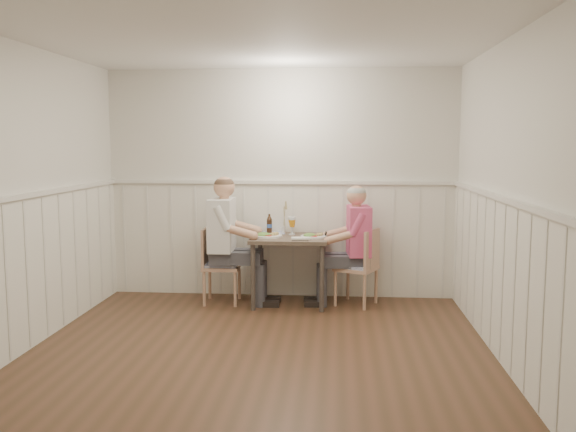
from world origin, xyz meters
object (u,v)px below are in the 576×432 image
object	(u,v)px
man_in_pink	(355,254)
diner_cream	(226,250)
dining_table	(290,246)
chair_right	(361,264)
grass_vase	(283,218)
chair_left	(217,262)
beer_bottle	(269,225)

from	to	relation	value
man_in_pink	diner_cream	bearing A→B (deg)	-176.61
dining_table	chair_right	distance (m)	0.80
chair_right	grass_vase	xyz separation A→B (m)	(-0.86, 0.24, 0.47)
chair_left	man_in_pink	bearing A→B (deg)	1.63
grass_vase	dining_table	bearing A→B (deg)	-69.97
chair_left	diner_cream	size ratio (longest dim) A/B	0.58
man_in_pink	dining_table	bearing A→B (deg)	-177.45
man_in_pink	grass_vase	bearing A→B (deg)	165.15
dining_table	beer_bottle	xyz separation A→B (m)	(-0.25, 0.24, 0.21)
chair_right	grass_vase	bearing A→B (deg)	164.37
man_in_pink	beer_bottle	world-z (taller)	man_in_pink
chair_left	grass_vase	world-z (taller)	grass_vase
dining_table	grass_vase	distance (m)	0.38
man_in_pink	chair_right	bearing A→B (deg)	-24.58
dining_table	chair_left	distance (m)	0.82
man_in_pink	diner_cream	size ratio (longest dim) A/B	0.93
diner_cream	grass_vase	distance (m)	0.75
grass_vase	diner_cream	bearing A→B (deg)	-153.96
dining_table	beer_bottle	size ratio (longest dim) A/B	3.78
dining_table	beer_bottle	bearing A→B (deg)	135.97
man_in_pink	chair_left	bearing A→B (deg)	-178.37
dining_table	chair_right	size ratio (longest dim) A/B	0.98
diner_cream	beer_bottle	distance (m)	0.59
dining_table	beer_bottle	world-z (taller)	beer_bottle
chair_right	diner_cream	bearing A→B (deg)	-177.92
chair_right	man_in_pink	xyz separation A→B (m)	(-0.07, 0.03, 0.10)
chair_right	beer_bottle	distance (m)	1.12
chair_left	grass_vase	size ratio (longest dim) A/B	2.17
dining_table	grass_vase	world-z (taller)	grass_vase
chair_right	chair_left	world-z (taller)	chair_right
chair_left	diner_cream	bearing A→B (deg)	-20.19
diner_cream	dining_table	bearing A→B (deg)	4.26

